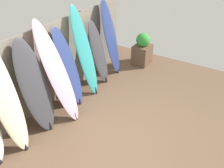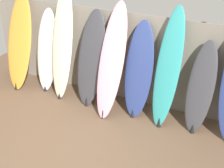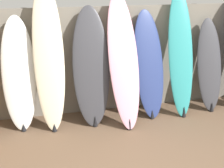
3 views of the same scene
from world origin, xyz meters
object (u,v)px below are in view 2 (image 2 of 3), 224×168
Objects in this scene: surfboard_cream_2 at (62,45)px; surfboard_charcoal_7 at (201,88)px; surfboard_teal_6 at (168,69)px; surfboard_orange_0 at (20,43)px; surfboard_navy_5 at (139,71)px; surfboard_pink_4 at (111,62)px; surfboard_charcoal_3 at (91,59)px; surfboard_white_1 at (47,51)px.

surfboard_cream_2 reaches higher than surfboard_charcoal_7.
surfboard_orange_0 is at bearing -179.23° from surfboard_teal_6.
surfboard_navy_5 is 0.84× the size of surfboard_teal_6.
surfboard_teal_6 is at bearing -3.38° from surfboard_navy_5.
surfboard_orange_0 is 0.89× the size of surfboard_cream_2.
surfboard_pink_4 reaches higher than surfboard_charcoal_7.
surfboard_navy_5 is 1.11× the size of surfboard_charcoal_7.
surfboard_orange_0 is 1.71m from surfboard_charcoal_3.
surfboard_charcoal_7 is at bearing 0.80° from surfboard_charcoal_3.
surfboard_charcoal_7 is (3.20, -0.04, -0.08)m from surfboard_white_1.
surfboard_cream_2 is 1.21× the size of surfboard_charcoal_3.
surfboard_cream_2 reaches higher than surfboard_white_1.
surfboard_white_1 is at bearing 176.23° from surfboard_charcoal_3.
surfboard_navy_5 is at bearing 176.62° from surfboard_teal_6.
surfboard_teal_6 is (2.16, 0.00, -0.08)m from surfboard_cream_2.
surfboard_pink_4 is 1.03m from surfboard_teal_6.
surfboard_charcoal_7 is at bearing -0.08° from surfboard_navy_5.
surfboard_pink_4 is at bearing -175.02° from surfboard_charcoal_7.
surfboard_pink_4 reaches higher than surfboard_navy_5.
surfboard_teal_6 reaches higher than surfboard_navy_5.
surfboard_cream_2 is 1.14m from surfboard_pink_4.
surfboard_white_1 is 0.83× the size of surfboard_teal_6.
surfboard_cream_2 is (0.46, -0.08, 0.25)m from surfboard_white_1.
surfboard_teal_6 reaches higher than surfboard_pink_4.
surfboard_cream_2 is 2.76m from surfboard_charcoal_7.
surfboard_orange_0 is 1.25× the size of surfboard_charcoal_7.
surfboard_pink_4 is 0.52m from surfboard_navy_5.
surfboard_teal_6 is (0.54, -0.03, 0.16)m from surfboard_navy_5.
surfboard_teal_6 is at bearing 6.09° from surfboard_pink_4.
surfboard_charcoal_7 is (2.74, 0.03, -0.33)m from surfboard_cream_2.
surfboard_white_1 is 2.08m from surfboard_navy_5.
surfboard_teal_6 is at bearing 0.06° from surfboard_cream_2.
surfboard_orange_0 is 1.13× the size of surfboard_navy_5.
surfboard_pink_4 is at bearing -6.57° from surfboard_white_1.
surfboard_cream_2 is at bearing 174.58° from surfboard_pink_4.
surfboard_orange_0 reaches higher than surfboard_white_1.
surfboard_charcoal_7 is (3.81, 0.07, -0.20)m from surfboard_orange_0.
surfboard_charcoal_3 is (1.70, 0.04, -0.07)m from surfboard_orange_0.
surfboard_orange_0 is 0.95× the size of surfboard_teal_6.
surfboard_white_1 is at bearing 179.23° from surfboard_charcoal_7.
surfboard_cream_2 is at bearing -179.69° from surfboard_charcoal_3.
surfboard_cream_2 is 0.67m from surfboard_charcoal_3.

